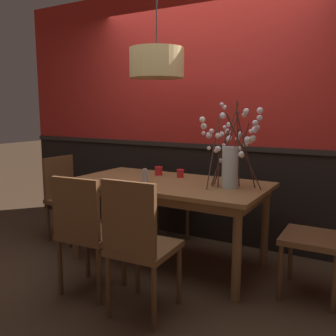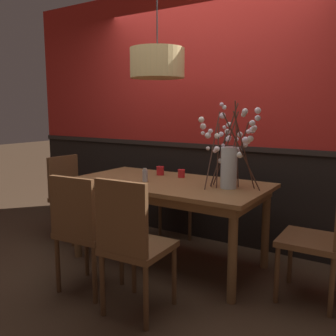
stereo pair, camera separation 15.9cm
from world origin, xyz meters
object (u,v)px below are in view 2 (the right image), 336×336
object	(u,v)px
pendant_lamp	(157,63)
dining_table	(168,190)
chair_near_side_right	(132,241)
chair_near_side_left	(83,227)
vase_with_blossoms	(229,158)
candle_holder_nearer_center	(182,173)
chair_head_east_end	(322,235)
chair_far_side_left	(185,186)
chair_head_west_end	(70,193)
candle_holder_nearer_edge	(160,171)
condiment_bottle	(145,175)

from	to	relation	value
pendant_lamp	dining_table	bearing A→B (deg)	-8.45
chair_near_side_right	chair_near_side_left	distance (m)	0.53
chair_near_side_right	chair_near_side_left	bearing A→B (deg)	174.16
vase_with_blossoms	candle_holder_nearer_center	bearing A→B (deg)	161.03
chair_head_east_end	vase_with_blossoms	bearing A→B (deg)	177.49
vase_with_blossoms	chair_near_side_left	bearing A→B (deg)	-132.54
chair_head_east_end	chair_far_side_left	size ratio (longest dim) A/B	0.93
pendant_lamp	candle_holder_nearer_center	bearing A→B (deg)	59.52
chair_head_west_end	chair_near_side_left	distance (m)	1.35
dining_table	chair_head_west_end	size ratio (longest dim) A/B	1.97
chair_head_west_end	candle_holder_nearer_edge	size ratio (longest dim) A/B	10.33
chair_far_side_left	vase_with_blossoms	distance (m)	1.31
chair_far_side_left	pendant_lamp	world-z (taller)	pendant_lamp
chair_near_side_left	chair_far_side_left	world-z (taller)	chair_far_side_left
chair_head_west_end	candle_holder_nearer_center	size ratio (longest dim) A/B	11.54
chair_head_west_end	chair_near_side_right	size ratio (longest dim) A/B	0.93
chair_head_east_end	candle_holder_nearer_center	world-z (taller)	chair_head_east_end
condiment_bottle	candle_holder_nearer_edge	bearing A→B (deg)	101.20
chair_head_east_end	condiment_bottle	world-z (taller)	chair_head_east_end
chair_head_west_end	chair_near_side_right	world-z (taller)	chair_near_side_right
chair_near_side_right	chair_far_side_left	xyz separation A→B (m)	(-0.61, 1.76, -0.00)
chair_head_east_end	chair_near_side_right	bearing A→B (deg)	-139.15
chair_near_side_left	chair_head_east_end	bearing A→B (deg)	28.47
vase_with_blossoms	candle_holder_nearer_center	distance (m)	0.65
chair_near_side_right	vase_with_blossoms	distance (m)	1.09
dining_table	candle_holder_nearer_edge	size ratio (longest dim) A/B	20.31
chair_near_side_left	candle_holder_nearer_edge	distance (m)	1.12
dining_table	chair_far_side_left	size ratio (longest dim) A/B	1.83
chair_head_west_end	chair_near_side_right	bearing A→B (deg)	-29.40
candle_holder_nearer_edge	candle_holder_nearer_center	bearing A→B (deg)	0.13
vase_with_blossoms	chair_near_side_right	bearing A→B (deg)	-107.09
dining_table	chair_near_side_left	xyz separation A→B (m)	(-0.23, -0.85, -0.16)
dining_table	chair_head_west_end	xyz separation A→B (m)	(-1.29, -0.01, -0.18)
chair_head_west_end	chair_head_east_end	world-z (taller)	same
chair_near_side_left	vase_with_blossoms	world-z (taller)	vase_with_blossoms
chair_near_side_right	condiment_bottle	bearing A→B (deg)	120.81
candle_holder_nearer_center	chair_far_side_left	bearing A→B (deg)	117.02
chair_near_side_right	condiment_bottle	xyz separation A→B (m)	(-0.47, 0.79, 0.29)
pendant_lamp	candle_holder_nearer_edge	bearing A→B (deg)	118.80
chair_near_side_right	candle_holder_nearer_edge	size ratio (longest dim) A/B	11.10
candle_holder_nearer_center	candle_holder_nearer_edge	bearing A→B (deg)	-179.87
chair_head_west_end	pendant_lamp	size ratio (longest dim) A/B	0.87
chair_far_side_left	pendant_lamp	size ratio (longest dim) A/B	0.94
dining_table	candle_holder_nearer_center	world-z (taller)	candle_holder_nearer_center
vase_with_blossoms	candle_holder_nearer_center	size ratio (longest dim) A/B	9.15
chair_head_east_end	condiment_bottle	distance (m)	1.55
candle_holder_nearer_center	chair_near_side_right	bearing A→B (deg)	-75.65
candle_holder_nearer_edge	pendant_lamp	size ratio (longest dim) A/B	0.08
dining_table	vase_with_blossoms	xyz separation A→B (m)	(0.58, 0.04, 0.34)
chair_near_side_right	candle_holder_nearer_edge	distance (m)	1.29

